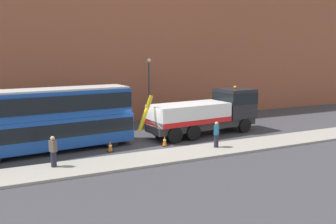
{
  "coord_description": "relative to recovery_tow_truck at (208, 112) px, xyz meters",
  "views": [
    {
      "loc": [
        -8.67,
        -22.97,
        6.22
      ],
      "look_at": [
        2.26,
        0.17,
        2.0
      ],
      "focal_mm": 37.73,
      "sensor_mm": 36.0,
      "label": 1
    }
  ],
  "objects": [
    {
      "name": "traffic_cone_near_bus",
      "position": [
        -8.36,
        -1.68,
        -1.42
      ],
      "size": [
        0.36,
        0.36,
        0.72
      ],
      "color": "orange",
      "rests_on": "ground_plane"
    },
    {
      "name": "ground_plane",
      "position": [
        -5.73,
        -0.22,
        -1.76
      ],
      "size": [
        120.0,
        120.0,
        0.0
      ],
      "primitive_type": "plane",
      "color": "#38383D"
    },
    {
      "name": "pedestrian_onlooker",
      "position": [
        -12.13,
        -3.83,
        -0.77
      ],
      "size": [
        0.43,
        0.48,
        1.71
      ],
      "rotation": [
        0.0,
        0.0,
        0.53
      ],
      "color": "#232333",
      "rests_on": "near_kerb"
    },
    {
      "name": "building_facade",
      "position": [
        -5.73,
        8.34,
        6.31
      ],
      "size": [
        60.0,
        1.5,
        16.0
      ],
      "color": "#935138",
      "rests_on": "ground_plane"
    },
    {
      "name": "double_decker_bus",
      "position": [
        -11.98,
        -0.05,
        0.47
      ],
      "size": [
        11.2,
        3.66,
        4.06
      ],
      "rotation": [
        0.0,
        0.0,
        0.1
      ],
      "color": "#19479E",
      "rests_on": "ground_plane"
    },
    {
      "name": "pedestrian_bystander",
      "position": [
        -1.9,
        -4.15,
        -0.77
      ],
      "size": [
        0.47,
        0.46,
        1.71
      ],
      "rotation": [
        0.0,
        0.0,
        2.32
      ],
      "color": "#232333",
      "rests_on": "near_kerb"
    },
    {
      "name": "recovery_tow_truck",
      "position": [
        0.0,
        0.0,
        0.0
      ],
      "size": [
        10.24,
        3.54,
        3.67
      ],
      "rotation": [
        0.0,
        0.0,
        0.1
      ],
      "color": "#2D2D2D",
      "rests_on": "ground_plane"
    },
    {
      "name": "street_lamp",
      "position": [
        -2.43,
        6.15,
        1.71
      ],
      "size": [
        0.36,
        0.36,
        5.83
      ],
      "color": "#38383D",
      "rests_on": "ground_plane"
    },
    {
      "name": "near_kerb",
      "position": [
        -5.73,
        -4.42,
        -1.68
      ],
      "size": [
        60.0,
        2.8,
        0.15
      ],
      "primitive_type": "cube",
      "color": "gray",
      "rests_on": "ground_plane"
    },
    {
      "name": "traffic_cone_midway",
      "position": [
        -4.59,
        -1.89,
        -1.42
      ],
      "size": [
        0.36,
        0.36,
        0.72
      ],
      "color": "orange",
      "rests_on": "ground_plane"
    }
  ]
}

